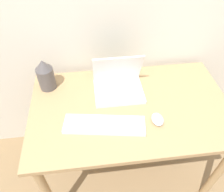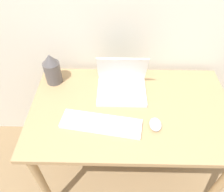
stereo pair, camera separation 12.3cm
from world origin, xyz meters
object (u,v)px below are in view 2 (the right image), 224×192
object	(u,v)px
laptop	(122,84)
vase	(52,69)
keyboard	(101,124)
mouse	(155,124)

from	to	relation	value
laptop	vase	size ratio (longest dim) A/B	1.43
keyboard	mouse	size ratio (longest dim) A/B	4.99
laptop	keyboard	bearing A→B (deg)	-112.46
keyboard	vase	xyz separation A→B (m)	(-0.33, 0.36, 0.09)
laptop	mouse	xyz separation A→B (m)	(0.18, -0.29, -0.04)
laptop	keyboard	xyz separation A→B (m)	(-0.12, -0.28, -0.04)
laptop	keyboard	world-z (taller)	laptop
mouse	vase	world-z (taller)	vase
laptop	vase	xyz separation A→B (m)	(-0.45, 0.08, 0.05)
laptop	keyboard	distance (m)	0.31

